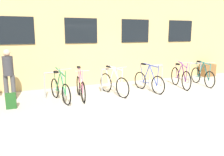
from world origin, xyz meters
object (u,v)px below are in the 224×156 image
(bicycle_purple, at_px, (180,77))
(bicycle_teal, at_px, (202,76))
(person_by_bench, at_px, (8,71))
(backpack, at_px, (11,101))
(planter_box, at_px, (207,70))
(bicycle_white, at_px, (114,84))
(bicycle_pink, at_px, (81,87))
(bicycle_green, at_px, (60,89))
(bicycle_blue, at_px, (149,81))

(bicycle_purple, distance_m, bicycle_teal, 1.09)
(bicycle_purple, relative_size, person_by_bench, 1.04)
(person_by_bench, xyz_separation_m, backpack, (0.03, -0.97, -0.71))
(bicycle_teal, bearing_deg, planter_box, 39.82)
(bicycle_teal, relative_size, bicycle_white, 0.99)
(bicycle_pink, xyz_separation_m, bicycle_teal, (5.16, -0.03, -0.00))
(bicycle_pink, xyz_separation_m, bicycle_green, (-0.67, -0.02, -0.01))
(bicycle_purple, xyz_separation_m, backpack, (-6.18, -0.23, -0.18))
(person_by_bench, bearing_deg, bicycle_pink, -19.26)
(bicycle_pink, relative_size, planter_box, 2.33)
(bicycle_pink, distance_m, bicycle_teal, 5.16)
(bicycle_pink, distance_m, planter_box, 7.04)
(bicycle_teal, distance_m, planter_box, 2.26)
(bicycle_purple, relative_size, bicycle_white, 1.03)
(bicycle_pink, bearing_deg, backpack, -173.95)
(bicycle_purple, xyz_separation_m, bicycle_white, (-2.88, 0.01, -0.01))
(bicycle_white, distance_m, backpack, 3.32)
(bicycle_pink, height_order, bicycle_white, bicycle_pink)
(bicycle_teal, bearing_deg, backpack, -178.51)
(bicycle_purple, bearing_deg, bicycle_blue, -177.86)
(bicycle_pink, xyz_separation_m, person_by_bench, (-2.15, 0.75, 0.56))
(bicycle_green, distance_m, planter_box, 7.71)
(bicycle_purple, xyz_separation_m, person_by_bench, (-6.21, 0.75, 0.54))
(bicycle_purple, xyz_separation_m, bicycle_pink, (-4.07, -0.00, -0.02))
(bicycle_blue, distance_m, bicycle_pink, 2.57)
(bicycle_blue, relative_size, bicycle_purple, 0.97)
(bicycle_blue, xyz_separation_m, bicycle_pink, (-2.57, 0.05, -0.00))
(bicycle_pink, height_order, backpack, bicycle_pink)
(bicycle_blue, bearing_deg, bicycle_green, 179.45)
(bicycle_white, xyz_separation_m, planter_box, (5.71, 1.40, -0.09))
(bicycle_teal, relative_size, planter_box, 2.34)
(bicycle_blue, height_order, bicycle_pink, bicycle_blue)
(bicycle_teal, bearing_deg, bicycle_green, 179.89)
(bicycle_green, distance_m, bicycle_teal, 5.84)
(bicycle_pink, relative_size, backpack, 3.71)
(bicycle_white, bearing_deg, bicycle_teal, -0.64)
(bicycle_pink, relative_size, person_by_bench, 1.00)
(bicycle_white, height_order, backpack, bicycle_white)
(bicycle_purple, height_order, bicycle_green, bicycle_green)
(backpack, bearing_deg, bicycle_blue, 3.72)
(backpack, bearing_deg, planter_box, 11.95)
(bicycle_pink, bearing_deg, planter_box, 11.58)
(bicycle_purple, relative_size, planter_box, 2.42)
(bicycle_purple, distance_m, planter_box, 3.16)
(bicycle_green, relative_size, person_by_bench, 0.98)
(bicycle_purple, height_order, planter_box, bicycle_purple)
(bicycle_teal, bearing_deg, bicycle_purple, 178.10)
(bicycle_purple, relative_size, bicycle_pink, 1.04)
(bicycle_green, height_order, person_by_bench, person_by_bench)
(bicycle_blue, xyz_separation_m, bicycle_purple, (1.50, 0.06, 0.02))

